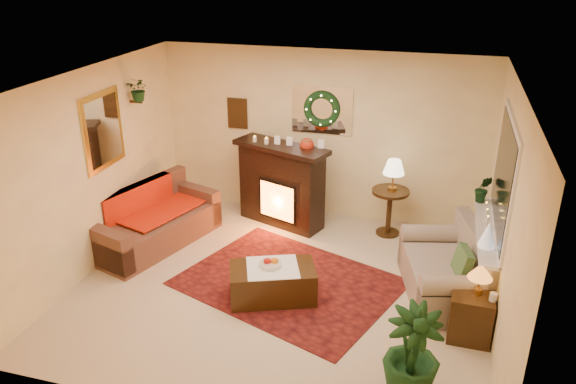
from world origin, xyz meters
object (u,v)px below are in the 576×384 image
(side_table_round, at_px, (389,214))
(coffee_table, at_px, (273,283))
(fireplace, at_px, (282,190))
(end_table_square, at_px, (470,315))
(sofa, at_px, (154,216))
(loveseat, at_px, (445,264))

(side_table_round, xyz_separation_m, coffee_table, (-1.15, -2.08, -0.11))
(fireplace, distance_m, side_table_round, 1.65)
(side_table_round, xyz_separation_m, end_table_square, (1.12, -2.20, -0.05))
(sofa, bearing_deg, fireplace, 54.61)
(loveseat, bearing_deg, coffee_table, -176.38)
(sofa, relative_size, loveseat, 1.29)
(sofa, relative_size, coffee_table, 1.89)
(sofa, height_order, end_table_square, sofa)
(loveseat, xyz_separation_m, side_table_round, (-0.83, 1.43, -0.10))
(sofa, relative_size, end_table_square, 3.51)
(sofa, xyz_separation_m, coffee_table, (2.03, -0.87, -0.22))
(side_table_round, bearing_deg, end_table_square, -62.94)
(side_table_round, bearing_deg, coffee_table, -118.93)
(end_table_square, height_order, coffee_table, end_table_square)
(loveseat, bearing_deg, side_table_round, 105.44)
(coffee_table, bearing_deg, fireplace, 81.63)
(fireplace, xyz_separation_m, coffee_table, (0.48, -2.02, -0.34))
(loveseat, relative_size, side_table_round, 2.10)
(end_table_square, bearing_deg, coffee_table, 177.07)
(side_table_round, height_order, coffee_table, side_table_round)
(fireplace, distance_m, coffee_table, 2.11)
(end_table_square, bearing_deg, sofa, 167.04)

